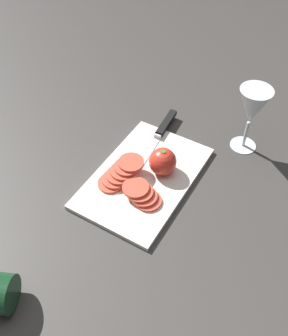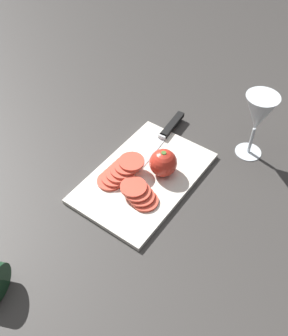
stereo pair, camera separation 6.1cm
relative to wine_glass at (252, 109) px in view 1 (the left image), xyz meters
name	(u,v)px [view 1 (the left image)]	position (x,y,z in m)	size (l,w,h in m)	color
ground_plane	(128,189)	(-0.30, 0.20, -0.13)	(3.00, 3.00, 0.00)	#383533
cutting_board	(144,177)	(-0.25, 0.18, -0.13)	(0.37, 0.23, 0.01)	silver
wine_glass	(252,109)	(0.00, 0.00, 0.00)	(0.09, 0.09, 0.19)	silver
whole_tomato	(163,161)	(-0.21, 0.15, -0.08)	(0.07, 0.07, 0.07)	red
knife	(163,128)	(-0.07, 0.22, -0.11)	(0.26, 0.05, 0.01)	silver
tomato_slice_stack_near	(142,194)	(-0.32, 0.15, -0.11)	(0.07, 0.11, 0.03)	#DB4C38
tomato_slice_stack_far	(121,173)	(-0.29, 0.22, -0.10)	(0.13, 0.09, 0.04)	#DB4C38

